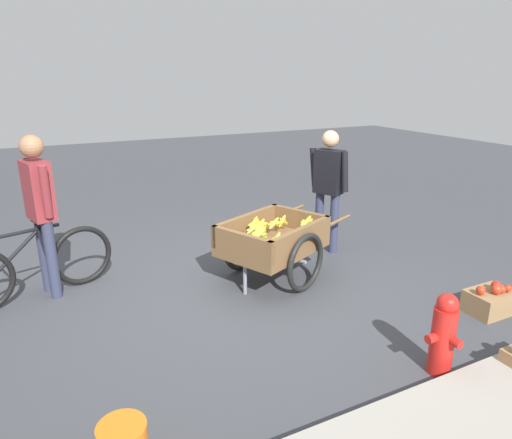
{
  "coord_description": "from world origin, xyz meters",
  "views": [
    {
      "loc": [
        1.88,
        4.04,
        2.21
      ],
      "look_at": [
        -0.15,
        -0.03,
        0.75
      ],
      "focal_mm": 31.99,
      "sensor_mm": 36.0,
      "label": 1
    }
  ],
  "objects_px": {
    "mixed_fruit_crate": "(490,300)",
    "fruit_cart": "(273,242)",
    "bicycle": "(33,266)",
    "cyclist_person": "(40,202)",
    "vendor_person": "(328,181)",
    "fire_hydrant": "(443,334)"
  },
  "relations": [
    {
      "from": "fruit_cart",
      "to": "mixed_fruit_crate",
      "type": "relative_size",
      "value": 4.13
    },
    {
      "from": "vendor_person",
      "to": "fire_hydrant",
      "type": "distance_m",
      "value": 2.69
    },
    {
      "from": "cyclist_person",
      "to": "bicycle",
      "type": "bearing_deg",
      "value": 16.18
    },
    {
      "from": "fruit_cart",
      "to": "bicycle",
      "type": "xyz_separation_m",
      "value": [
        2.38,
        -0.69,
        -0.09
      ]
    },
    {
      "from": "fire_hydrant",
      "to": "mixed_fruit_crate",
      "type": "height_order",
      "value": "fire_hydrant"
    },
    {
      "from": "vendor_person",
      "to": "fire_hydrant",
      "type": "bearing_deg",
      "value": 74.6
    },
    {
      "from": "bicycle",
      "to": "fire_hydrant",
      "type": "xyz_separation_m",
      "value": [
        -2.73,
        2.74,
        -0.02
      ]
    },
    {
      "from": "bicycle",
      "to": "fire_hydrant",
      "type": "distance_m",
      "value": 3.87
    },
    {
      "from": "bicycle",
      "to": "mixed_fruit_crate",
      "type": "height_order",
      "value": "bicycle"
    },
    {
      "from": "cyclist_person",
      "to": "mixed_fruit_crate",
      "type": "relative_size",
      "value": 3.77
    },
    {
      "from": "fruit_cart",
      "to": "vendor_person",
      "type": "relative_size",
      "value": 1.17
    },
    {
      "from": "bicycle",
      "to": "cyclist_person",
      "type": "distance_m",
      "value": 0.66
    },
    {
      "from": "bicycle",
      "to": "mixed_fruit_crate",
      "type": "bearing_deg",
      "value": 149.65
    },
    {
      "from": "mixed_fruit_crate",
      "to": "fruit_cart",
      "type": "bearing_deg",
      "value": -46.25
    },
    {
      "from": "vendor_person",
      "to": "fire_hydrant",
      "type": "relative_size",
      "value": 2.32
    },
    {
      "from": "bicycle",
      "to": "cyclist_person",
      "type": "relative_size",
      "value": 0.97
    },
    {
      "from": "bicycle",
      "to": "mixed_fruit_crate",
      "type": "xyz_separation_m",
      "value": [
        -3.91,
        2.29,
        -0.23
      ]
    },
    {
      "from": "fruit_cart",
      "to": "mixed_fruit_crate",
      "type": "xyz_separation_m",
      "value": [
        -1.53,
        1.6,
        -0.31
      ]
    },
    {
      "from": "mixed_fruit_crate",
      "to": "cyclist_person",
      "type": "bearing_deg",
      "value": -31.78
    },
    {
      "from": "fruit_cart",
      "to": "bicycle",
      "type": "height_order",
      "value": "bicycle"
    },
    {
      "from": "bicycle",
      "to": "cyclist_person",
      "type": "height_order",
      "value": "cyclist_person"
    },
    {
      "from": "bicycle",
      "to": "vendor_person",
      "type": "bearing_deg",
      "value": 176.43
    }
  ]
}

